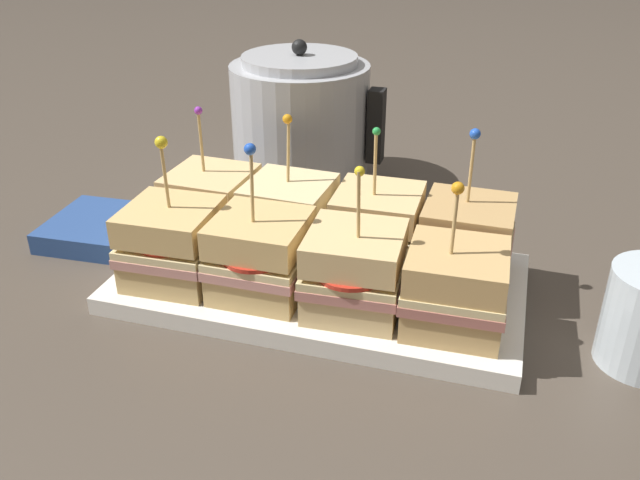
{
  "coord_description": "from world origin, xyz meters",
  "views": [
    {
      "loc": [
        0.17,
        -0.56,
        0.37
      ],
      "look_at": [
        0.0,
        0.0,
        0.06
      ],
      "focal_mm": 38.0,
      "sensor_mm": 36.0,
      "label": 1
    }
  ],
  "objects_px": {
    "sandwich_back_center_right": "(377,227)",
    "napkin_stack": "(101,228)",
    "sandwich_back_far_right": "(467,240)",
    "sandwich_back_center_left": "(289,217)",
    "serving_platter": "(320,283)",
    "sandwich_front_center_left": "(261,256)",
    "sandwich_front_far_right": "(455,288)",
    "sandwich_front_far_left": "(173,244)",
    "sandwich_front_center_right": "(355,272)",
    "kettle_steel": "(301,122)",
    "sandwich_back_far_left": "(212,206)"
  },
  "relations": [
    {
      "from": "sandwich_front_center_left",
      "to": "sandwich_back_center_left",
      "type": "bearing_deg",
      "value": 91.18
    },
    {
      "from": "sandwich_front_center_left",
      "to": "sandwich_front_far_right",
      "type": "relative_size",
      "value": 1.1
    },
    {
      "from": "sandwich_front_center_left",
      "to": "napkin_stack",
      "type": "relative_size",
      "value": 1.28
    },
    {
      "from": "serving_platter",
      "to": "sandwich_back_far_right",
      "type": "distance_m",
      "value": 0.15
    },
    {
      "from": "sandwich_back_center_left",
      "to": "sandwich_front_center_left",
      "type": "bearing_deg",
      "value": -88.82
    },
    {
      "from": "sandwich_front_far_right",
      "to": "sandwich_back_center_right",
      "type": "bearing_deg",
      "value": 134.26
    },
    {
      "from": "sandwich_front_far_right",
      "to": "napkin_stack",
      "type": "height_order",
      "value": "sandwich_front_far_right"
    },
    {
      "from": "serving_platter",
      "to": "sandwich_back_far_right",
      "type": "height_order",
      "value": "sandwich_back_far_right"
    },
    {
      "from": "sandwich_back_center_right",
      "to": "kettle_steel",
      "type": "bearing_deg",
      "value": 124.74
    },
    {
      "from": "sandwich_back_center_right",
      "to": "napkin_stack",
      "type": "relative_size",
      "value": 1.24
    },
    {
      "from": "sandwich_front_center_left",
      "to": "sandwich_back_far_right",
      "type": "bearing_deg",
      "value": 25.94
    },
    {
      "from": "sandwich_back_center_left",
      "to": "sandwich_back_far_right",
      "type": "xyz_separation_m",
      "value": [
        0.18,
        0.0,
        0.0
      ]
    },
    {
      "from": "sandwich_front_far_left",
      "to": "napkin_stack",
      "type": "height_order",
      "value": "sandwich_front_far_left"
    },
    {
      "from": "sandwich_back_center_left",
      "to": "napkin_stack",
      "type": "height_order",
      "value": "sandwich_back_center_left"
    },
    {
      "from": "kettle_steel",
      "to": "napkin_stack",
      "type": "height_order",
      "value": "kettle_steel"
    },
    {
      "from": "serving_platter",
      "to": "sandwich_front_far_right",
      "type": "xyz_separation_m",
      "value": [
        0.14,
        -0.05,
        0.05
      ]
    },
    {
      "from": "sandwich_front_center_left",
      "to": "sandwich_back_far_right",
      "type": "xyz_separation_m",
      "value": [
        0.18,
        0.09,
        -0.0
      ]
    },
    {
      "from": "sandwich_front_far_right",
      "to": "sandwich_back_center_right",
      "type": "xyz_separation_m",
      "value": [
        -0.09,
        0.09,
        0.0
      ]
    },
    {
      "from": "serving_platter",
      "to": "sandwich_front_far_left",
      "type": "bearing_deg",
      "value": -161.28
    },
    {
      "from": "serving_platter",
      "to": "kettle_steel",
      "type": "height_order",
      "value": "kettle_steel"
    },
    {
      "from": "sandwich_front_far_right",
      "to": "sandwich_back_center_right",
      "type": "distance_m",
      "value": 0.13
    },
    {
      "from": "sandwich_front_far_left",
      "to": "sandwich_back_center_left",
      "type": "bearing_deg",
      "value": 45.2
    },
    {
      "from": "sandwich_back_center_right",
      "to": "napkin_stack",
      "type": "bearing_deg",
      "value": -178.57
    },
    {
      "from": "serving_platter",
      "to": "sandwich_front_center_left",
      "type": "height_order",
      "value": "sandwich_front_center_left"
    },
    {
      "from": "sandwich_front_far_left",
      "to": "sandwich_back_center_right",
      "type": "bearing_deg",
      "value": 26.75
    },
    {
      "from": "sandwich_back_far_right",
      "to": "napkin_stack",
      "type": "relative_size",
      "value": 1.28
    },
    {
      "from": "sandwich_front_center_right",
      "to": "sandwich_front_far_right",
      "type": "bearing_deg",
      "value": 0.44
    },
    {
      "from": "sandwich_back_far_left",
      "to": "sandwich_back_far_right",
      "type": "relative_size",
      "value": 0.98
    },
    {
      "from": "sandwich_front_far_left",
      "to": "napkin_stack",
      "type": "bearing_deg",
      "value": 149.3
    },
    {
      "from": "sandwich_back_center_right",
      "to": "sandwich_back_far_right",
      "type": "height_order",
      "value": "sandwich_back_far_right"
    },
    {
      "from": "sandwich_front_center_right",
      "to": "napkin_stack",
      "type": "height_order",
      "value": "sandwich_front_center_right"
    },
    {
      "from": "napkin_stack",
      "to": "sandwich_front_far_left",
      "type": "bearing_deg",
      "value": -30.7
    },
    {
      "from": "sandwich_back_center_left",
      "to": "sandwich_front_far_left",
      "type": "bearing_deg",
      "value": -134.8
    },
    {
      "from": "serving_platter",
      "to": "napkin_stack",
      "type": "distance_m",
      "value": 0.28
    },
    {
      "from": "sandwich_front_far_right",
      "to": "sandwich_front_center_left",
      "type": "bearing_deg",
      "value": 179.4
    },
    {
      "from": "sandwich_front_far_left",
      "to": "sandwich_front_center_left",
      "type": "xyz_separation_m",
      "value": [
        0.09,
        0.0,
        0.0
      ]
    },
    {
      "from": "sandwich_front_center_right",
      "to": "sandwich_back_far_left",
      "type": "distance_m",
      "value": 0.21
    },
    {
      "from": "sandwich_back_center_left",
      "to": "sandwich_back_center_right",
      "type": "bearing_deg",
      "value": 1.57
    },
    {
      "from": "serving_platter",
      "to": "kettle_steel",
      "type": "xyz_separation_m",
      "value": [
        -0.11,
        0.27,
        0.08
      ]
    },
    {
      "from": "sandwich_front_center_right",
      "to": "kettle_steel",
      "type": "bearing_deg",
      "value": 116.03
    },
    {
      "from": "serving_platter",
      "to": "sandwich_back_far_right",
      "type": "bearing_deg",
      "value": 17.94
    },
    {
      "from": "kettle_steel",
      "to": "napkin_stack",
      "type": "bearing_deg",
      "value": -126.31
    },
    {
      "from": "sandwich_back_far_left",
      "to": "sandwich_front_far_left",
      "type": "bearing_deg",
      "value": -89.68
    },
    {
      "from": "sandwich_back_far_right",
      "to": "serving_platter",
      "type": "bearing_deg",
      "value": -162.06
    },
    {
      "from": "sandwich_back_far_right",
      "to": "sandwich_front_center_left",
      "type": "bearing_deg",
      "value": -154.06
    },
    {
      "from": "sandwich_front_far_right",
      "to": "sandwich_front_far_left",
      "type": "bearing_deg",
      "value": 179.98
    },
    {
      "from": "sandwich_front_far_left",
      "to": "kettle_steel",
      "type": "bearing_deg",
      "value": 84.89
    },
    {
      "from": "sandwich_back_far_right",
      "to": "kettle_steel",
      "type": "bearing_deg",
      "value": 137.43
    },
    {
      "from": "sandwich_front_center_left",
      "to": "napkin_stack",
      "type": "distance_m",
      "value": 0.25
    },
    {
      "from": "sandwich_front_far_left",
      "to": "kettle_steel",
      "type": "relative_size",
      "value": 0.73
    }
  ]
}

